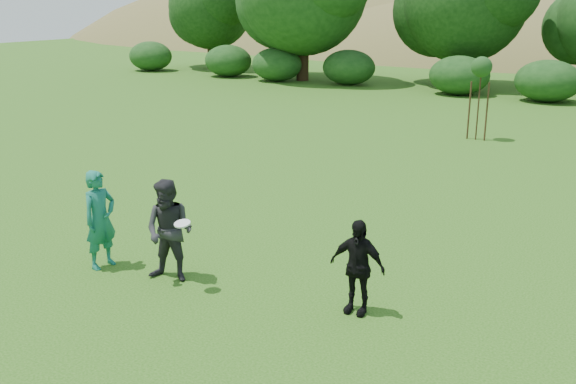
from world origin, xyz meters
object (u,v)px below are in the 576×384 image
player_teal (100,219)px  sapling (481,69)px  player_grey (169,231)px  player_black (357,267)px

player_teal → sapling: sapling is taller
player_teal → player_grey: (1.46, 0.17, -0.01)m
player_black → sapling: sapling is taller
player_grey → player_black: bearing=-3.9°
player_black → player_teal: bearing=-173.0°
player_grey → sapling: 14.56m
player_teal → sapling: 14.95m
player_teal → player_black: (4.71, 0.69, -0.14)m
player_teal → player_grey: 1.47m
player_black → sapling: size_ratio=0.53×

